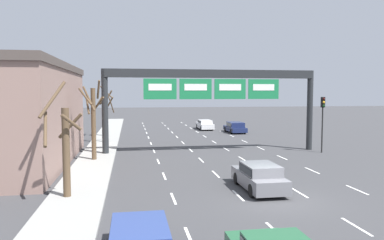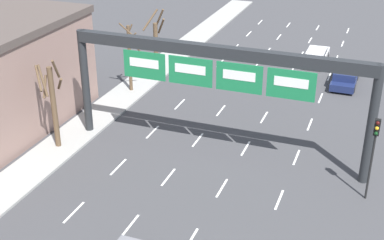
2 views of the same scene
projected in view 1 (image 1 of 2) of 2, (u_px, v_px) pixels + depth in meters
name	position (u px, v px, depth m)	size (l,w,h in m)	color
ground_plane	(276.00, 200.00, 18.24)	(220.00, 220.00, 0.00)	#3D3D3F
sidewalk_left	(71.00, 208.00, 16.66)	(2.80, 110.00, 0.15)	#999993
lane_dashes	(215.00, 154.00, 31.52)	(10.02, 67.00, 0.01)	white
sign_gantry	(212.00, 87.00, 32.13)	(18.63, 0.70, 7.15)	#232628
car_grey	(259.00, 176.00, 19.97)	(1.86, 4.46, 1.44)	slate
car_white	(205.00, 124.00, 52.28)	(1.80, 4.86, 1.33)	silver
car_navy	(235.00, 127.00, 48.21)	(1.95, 4.88, 1.37)	#19234C
traffic_light_near_gantry	(323.00, 113.00, 32.11)	(0.30, 0.35, 4.81)	black
tree_bare_closest	(93.00, 118.00, 28.01)	(1.92, 1.92, 5.98)	brown
tree_bare_second	(106.00, 114.00, 43.48)	(2.07, 1.51, 5.30)	brown
tree_bare_third	(64.00, 143.00, 18.10)	(2.04, 2.36, 5.64)	brown
tree_bare_furthest	(105.00, 113.00, 38.05)	(1.53, 1.53, 5.70)	brown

